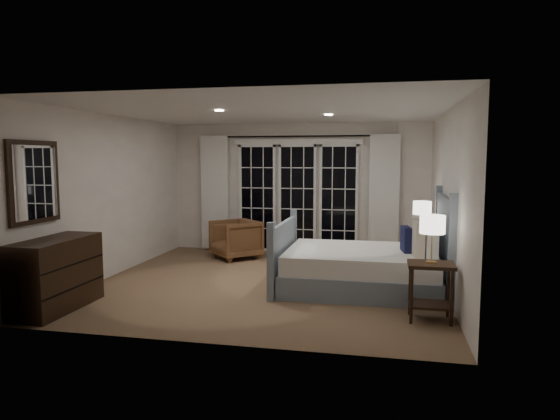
% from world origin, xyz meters
% --- Properties ---
extents(floor, '(5.00, 5.00, 0.00)m').
position_xyz_m(floor, '(0.00, 0.00, 0.00)').
color(floor, brown).
rests_on(floor, ground).
extents(ceiling, '(5.00, 5.00, 0.00)m').
position_xyz_m(ceiling, '(0.00, 0.00, 2.50)').
color(ceiling, silver).
rests_on(ceiling, wall_back).
extents(wall_left, '(0.02, 5.00, 2.50)m').
position_xyz_m(wall_left, '(-2.50, 0.00, 1.25)').
color(wall_left, white).
rests_on(wall_left, floor).
extents(wall_right, '(0.02, 5.00, 2.50)m').
position_xyz_m(wall_right, '(2.50, 0.00, 1.25)').
color(wall_right, white).
rests_on(wall_right, floor).
extents(wall_back, '(5.00, 0.02, 2.50)m').
position_xyz_m(wall_back, '(0.00, 2.50, 1.25)').
color(wall_back, white).
rests_on(wall_back, floor).
extents(wall_front, '(5.00, 0.02, 2.50)m').
position_xyz_m(wall_front, '(0.00, -2.50, 1.25)').
color(wall_front, white).
rests_on(wall_front, floor).
extents(french_doors, '(2.50, 0.04, 2.20)m').
position_xyz_m(french_doors, '(0.00, 2.46, 1.09)').
color(french_doors, black).
rests_on(french_doors, wall_back).
extents(curtain_rod, '(3.50, 0.03, 0.03)m').
position_xyz_m(curtain_rod, '(0.00, 2.40, 2.25)').
color(curtain_rod, black).
rests_on(curtain_rod, wall_back).
extents(curtain_left, '(0.55, 0.10, 2.25)m').
position_xyz_m(curtain_left, '(-1.65, 2.38, 1.15)').
color(curtain_left, silver).
rests_on(curtain_left, curtain_rod).
extents(curtain_right, '(0.55, 0.10, 2.25)m').
position_xyz_m(curtain_right, '(1.65, 2.38, 1.15)').
color(curtain_right, silver).
rests_on(curtain_right, curtain_rod).
extents(downlight_a, '(0.12, 0.12, 0.01)m').
position_xyz_m(downlight_a, '(0.80, 0.60, 2.49)').
color(downlight_a, white).
rests_on(downlight_a, ceiling).
extents(downlight_b, '(0.12, 0.12, 0.01)m').
position_xyz_m(downlight_b, '(-0.60, -0.40, 2.49)').
color(downlight_b, white).
rests_on(downlight_b, ceiling).
extents(bed, '(2.27, 1.63, 1.33)m').
position_xyz_m(bed, '(1.41, -0.10, 0.33)').
color(bed, gray).
rests_on(bed, floor).
extents(nightstand_left, '(0.51, 0.41, 0.66)m').
position_xyz_m(nightstand_left, '(2.19, -1.30, 0.44)').
color(nightstand_left, black).
rests_on(nightstand_left, floor).
extents(nightstand_right, '(0.46, 0.37, 0.60)m').
position_xyz_m(nightstand_right, '(2.25, 1.13, 0.39)').
color(nightstand_right, black).
rests_on(nightstand_right, floor).
extents(lamp_left, '(0.28, 0.28, 0.54)m').
position_xyz_m(lamp_left, '(2.19, -1.30, 1.09)').
color(lamp_left, tan).
rests_on(lamp_left, nightstand_left).
extents(lamp_right, '(0.29, 0.29, 0.56)m').
position_xyz_m(lamp_right, '(2.25, 1.13, 1.04)').
color(lamp_right, tan).
rests_on(lamp_right, nightstand_right).
extents(armchair, '(1.08, 1.08, 0.71)m').
position_xyz_m(armchair, '(-1.00, 1.63, 0.35)').
color(armchair, brown).
rests_on(armchair, floor).
extents(dresser, '(0.52, 1.23, 0.87)m').
position_xyz_m(dresser, '(-2.23, -1.80, 0.44)').
color(dresser, black).
rests_on(dresser, floor).
extents(mirror, '(0.05, 0.85, 1.00)m').
position_xyz_m(mirror, '(-2.47, -1.80, 1.55)').
color(mirror, black).
rests_on(mirror, wall_left).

